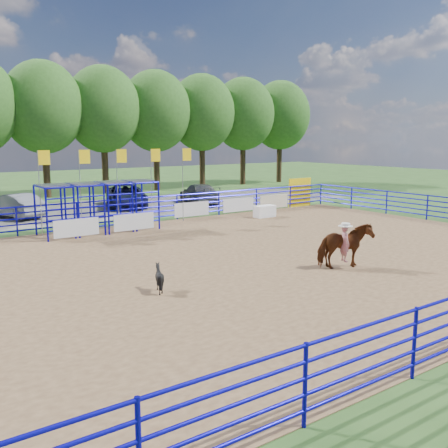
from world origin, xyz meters
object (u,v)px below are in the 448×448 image
(car_c, at_px, (126,196))
(car_d, at_px, (199,194))
(horse_and_rider, at_px, (345,244))
(car_b, at_px, (15,206))
(calf, at_px, (159,278))
(announcer_table, at_px, (265,211))

(car_c, bearing_deg, car_d, 1.05)
(horse_and_rider, height_order, car_d, horse_and_rider)
(horse_and_rider, bearing_deg, car_b, 109.99)
(horse_and_rider, relative_size, car_c, 0.43)
(calf, relative_size, car_c, 0.15)
(car_b, height_order, car_d, car_b)
(horse_and_rider, bearing_deg, car_c, 88.81)
(horse_and_rider, distance_m, car_d, 19.49)
(announcer_table, bearing_deg, car_b, 145.31)
(calf, xyz_separation_m, car_b, (-0.22, 18.25, 0.30))
(announcer_table, bearing_deg, car_d, 88.98)
(calf, relative_size, car_d, 0.17)
(horse_and_rider, height_order, car_b, horse_and_rider)
(car_d, bearing_deg, car_b, 12.98)
(car_b, distance_m, car_c, 7.61)
(calf, xyz_separation_m, car_c, (7.36, 18.92, 0.33))
(horse_and_rider, xyz_separation_m, car_d, (5.46, 18.71, -0.18))
(announcer_table, bearing_deg, horse_and_rider, -115.76)
(car_b, bearing_deg, announcer_table, 125.72)
(car_c, relative_size, car_d, 1.10)
(horse_and_rider, bearing_deg, calf, 168.45)
(horse_and_rider, distance_m, calf, 7.10)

